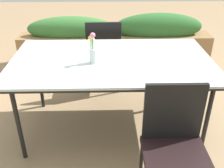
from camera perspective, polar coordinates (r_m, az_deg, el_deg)
The scene contains 6 objects.
ground_plane at distance 2.84m, azimuth -0.12°, elevation -8.20°, with size 12.00×12.00×0.00m, color #9E7F5B.
dining_table at distance 2.39m, azimuth -0.00°, elevation 4.54°, with size 1.80×1.04×0.77m.
chair_far_side at distance 3.22m, azimuth -1.85°, elevation 7.44°, with size 0.43×0.43×0.90m.
chair_near_right at distance 1.88m, azimuth 13.49°, elevation -12.35°, with size 0.44×0.44×0.89m.
flower_vase at distance 2.25m, azimuth -4.16°, elevation 7.29°, with size 0.07×0.07×0.28m.
planter_box at distance 3.99m, azimuth 0.84°, elevation 9.31°, with size 2.84×0.37×0.78m.
Camera 1 is at (-0.05, -2.25, 1.73)m, focal length 42.18 mm.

